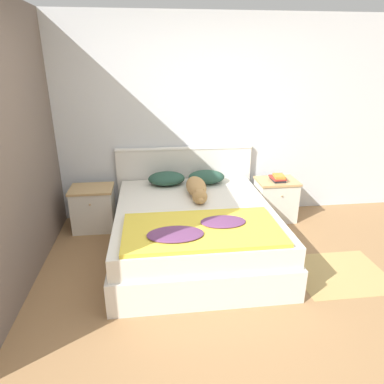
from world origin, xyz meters
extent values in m
plane|color=#997047|center=(0.00, 0.00, 0.00)|extent=(16.00, 16.00, 0.00)
cube|color=silver|center=(0.00, 2.13, 1.27)|extent=(9.00, 0.06, 2.55)
cube|color=#706056|center=(-1.75, 1.05, 1.27)|extent=(0.06, 3.10, 2.55)
cube|color=silver|center=(-0.12, 1.04, 0.16)|extent=(1.70, 1.98, 0.32)
cube|color=silver|center=(-0.12, 1.04, 0.43)|extent=(1.64, 1.92, 0.21)
cube|color=silver|center=(-0.12, 2.06, 0.46)|extent=(1.78, 0.04, 0.93)
cylinder|color=silver|center=(-0.12, 2.06, 0.93)|extent=(1.78, 0.06, 0.06)
cube|color=silver|center=(-1.30, 1.76, 0.26)|extent=(0.50, 0.39, 0.52)
cube|color=tan|center=(-1.30, 1.76, 0.53)|extent=(0.52, 0.41, 0.03)
sphere|color=tan|center=(-1.30, 1.56, 0.41)|extent=(0.02, 0.02, 0.02)
cube|color=silver|center=(1.06, 1.76, 0.26)|extent=(0.50, 0.39, 0.52)
cube|color=tan|center=(1.06, 1.76, 0.53)|extent=(0.52, 0.41, 0.03)
sphere|color=tan|center=(1.06, 1.56, 0.41)|extent=(0.02, 0.02, 0.02)
ellipsoid|color=#284C3D|center=(-0.37, 1.81, 0.61)|extent=(0.46, 0.36, 0.16)
ellipsoid|color=#284C3D|center=(0.14, 1.81, 0.61)|extent=(0.46, 0.36, 0.16)
cube|color=yellow|center=(-0.12, 0.50, 0.56)|extent=(1.44, 0.78, 0.04)
ellipsoid|color=#663860|center=(-0.37, 0.38, 0.59)|extent=(0.50, 0.31, 0.03)
ellipsoid|color=#663860|center=(0.10, 0.57, 0.59)|extent=(0.43, 0.27, 0.03)
ellipsoid|color=tan|center=(-0.04, 1.45, 0.63)|extent=(0.23, 0.53, 0.18)
sphere|color=tan|center=(-0.04, 1.14, 0.62)|extent=(0.17, 0.17, 0.17)
ellipsoid|color=tan|center=(-0.04, 1.07, 0.60)|extent=(0.08, 0.09, 0.07)
cone|color=tan|center=(-0.09, 1.16, 0.68)|extent=(0.05, 0.05, 0.06)
cone|color=tan|center=(0.00, 1.16, 0.68)|extent=(0.05, 0.05, 0.06)
ellipsoid|color=tan|center=(-0.01, 1.67, 0.58)|extent=(0.15, 0.23, 0.06)
cube|color=#232328|center=(1.06, 1.74, 0.56)|extent=(0.15, 0.22, 0.03)
cube|color=#AD2D28|center=(1.06, 1.74, 0.59)|extent=(0.17, 0.24, 0.02)
cube|color=orange|center=(1.07, 1.73, 0.61)|extent=(0.14, 0.19, 0.03)
cube|color=tan|center=(1.29, 0.44, 0.00)|extent=(0.90, 0.77, 0.00)
camera|label=1|loc=(-0.54, -2.27, 2.01)|focal=32.00mm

